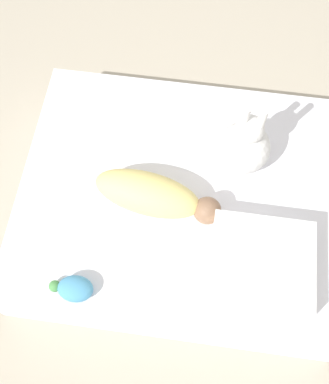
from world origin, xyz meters
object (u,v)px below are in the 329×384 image
Objects in this scene: turtle_plush at (74,288)px; pillow at (260,266)px; swaddled_baby at (153,195)px; bunny_plush at (244,146)px.

pillow is at bearing -165.75° from turtle_plush.
bunny_plush is (-0.33, -0.24, 0.05)m from swaddled_baby.
swaddled_baby is at bearing 35.93° from bunny_plush.
bunny_plush is at bearing 44.51° from swaddled_baby.
swaddled_baby is at bearing -27.06° from pillow.
turtle_plush is at bearing -112.83° from swaddled_baby.
bunny_plush reaches higher than swaddled_baby.
pillow reaches higher than turtle_plush.
swaddled_baby is at bearing -121.41° from turtle_plush.
pillow is at bearing -18.48° from swaddled_baby.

